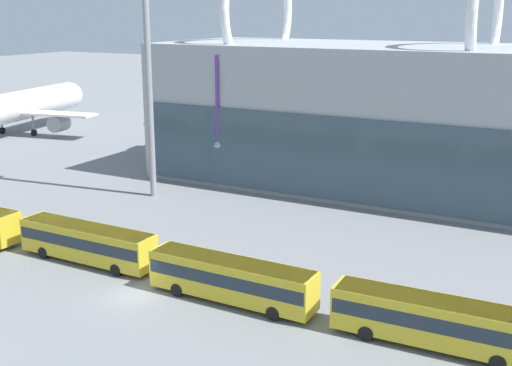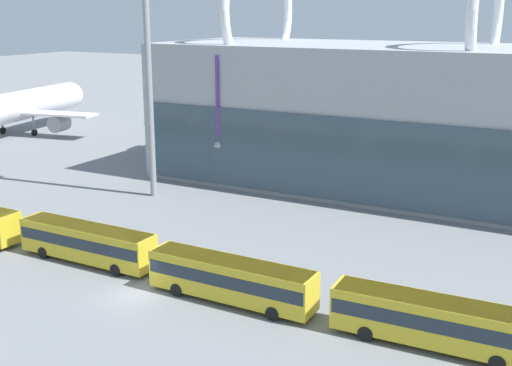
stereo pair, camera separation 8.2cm
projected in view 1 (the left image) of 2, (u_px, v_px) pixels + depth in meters
name	position (u px, v px, depth m)	size (l,w,h in m)	color
ground_plane	(134.00, 295.00, 47.68)	(440.00, 440.00, 0.00)	slate
airliner_at_gate_near	(19.00, 106.00, 109.07)	(29.84, 33.76, 14.99)	white
airliner_at_gate_far	(270.00, 122.00, 91.14)	(38.35, 38.36, 15.61)	white
shuttle_bus_2	(87.00, 241.00, 53.56)	(12.91, 2.70, 3.16)	gold
shuttle_bus_3	(231.00, 278.00, 46.25)	(12.92, 2.73, 3.16)	gold
shuttle_bus_4	(434.00, 319.00, 40.00)	(12.96, 2.94, 3.16)	gold
floodlight_mast	(147.00, 41.00, 68.97)	(2.09, 2.09, 31.09)	gray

